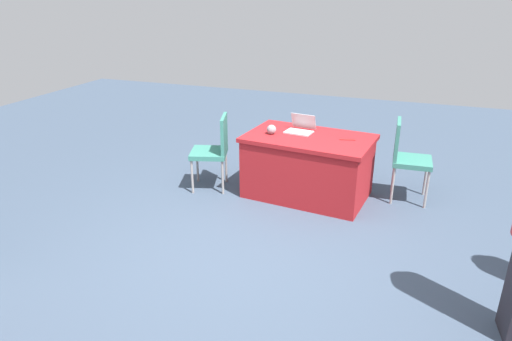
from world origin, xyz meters
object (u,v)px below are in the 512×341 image
(table_foreground, at_px, (308,166))
(laptop_silver, at_px, (300,129))
(chair_aisle, at_px, (214,148))
(chair_tucked_left, at_px, (407,155))
(scissors_red, at_px, (347,140))
(yarn_ball, at_px, (271,129))

(table_foreground, xyz_separation_m, laptop_silver, (0.15, -0.14, 0.42))
(table_foreground, height_order, chair_aisle, chair_aisle)
(table_foreground, relative_size, chair_aisle, 1.65)
(chair_tucked_left, height_order, chair_aisle, chair_tucked_left)
(chair_tucked_left, relative_size, laptop_silver, 2.75)
(table_foreground, xyz_separation_m, chair_aisle, (1.16, 0.18, 0.16))
(chair_aisle, bearing_deg, scissors_red, -99.65)
(chair_tucked_left, bearing_deg, chair_aisle, -80.88)
(chair_aisle, xyz_separation_m, laptop_silver, (-1.01, -0.33, 0.26))
(chair_tucked_left, distance_m, yarn_ball, 1.63)
(table_foreground, bearing_deg, chair_tucked_left, -165.22)
(chair_aisle, height_order, scissors_red, chair_aisle)
(chair_tucked_left, relative_size, chair_aisle, 1.02)
(laptop_silver, xyz_separation_m, yarn_ball, (0.30, 0.21, 0.02))
(laptop_silver, bearing_deg, chair_aisle, 25.96)
(chair_tucked_left, height_order, laptop_silver, chair_tucked_left)
(table_foreground, bearing_deg, chair_aisle, 8.98)
(yarn_ball, xyz_separation_m, scissors_red, (-0.90, -0.09, -0.05))
(chair_aisle, relative_size, scissors_red, 5.29)
(laptop_silver, xyz_separation_m, scissors_red, (-0.60, 0.12, -0.04))
(chair_tucked_left, relative_size, scissors_red, 5.41)
(table_foreground, xyz_separation_m, yarn_ball, (0.45, 0.06, 0.44))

